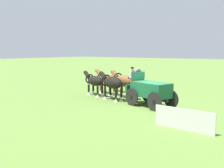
{
  "coord_description": "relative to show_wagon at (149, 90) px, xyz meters",
  "views": [
    {
      "loc": [
        -8.78,
        16.44,
        4.0
      ],
      "look_at": [
        4.29,
        -1.12,
        1.2
      ],
      "focal_mm": 42.11,
      "sensor_mm": 36.0,
      "label": 1
    }
  ],
  "objects": [
    {
      "name": "ground_plane",
      "position": [
        -0.16,
        0.05,
        -1.22
      ],
      "size": [
        220.0,
        220.0,
        0.0
      ],
      "primitive_type": "plane",
      "color": "olive"
    },
    {
      "name": "show_wagon",
      "position": [
        0.0,
        0.0,
        0.0
      ],
      "size": [
        5.82,
        2.67,
        2.77
      ],
      "color": "#195B38",
      "rests_on": "ground"
    },
    {
      "name": "draft_horse_rear_near",
      "position": [
        3.63,
        -0.39,
        0.16
      ],
      "size": [
        3.05,
        1.52,
        2.25
      ],
      "color": "black",
      "rests_on": "ground"
    },
    {
      "name": "draft_horse_rear_off",
      "position": [
        3.25,
        -1.64,
        0.22
      ],
      "size": [
        3.17,
        1.57,
        2.31
      ],
      "color": "brown",
      "rests_on": "ground"
    },
    {
      "name": "draft_horse_lead_near",
      "position": [
        6.14,
        -1.14,
        0.07
      ],
      "size": [
        3.02,
        1.42,
        2.14
      ],
      "color": "black",
      "rests_on": "ground"
    },
    {
      "name": "draft_horse_lead_off",
      "position": [
        5.76,
        -2.38,
        0.17
      ],
      "size": [
        3.02,
        1.43,
        2.26
      ],
      "color": "brown",
      "rests_on": "ground"
    },
    {
      "name": "sponsor_banner",
      "position": [
        -4.13,
        3.97,
        -0.67
      ],
      "size": [
        3.2,
        0.26,
        1.1
      ],
      "primitive_type": "cube",
      "rotation": [
        0.0,
        0.0,
        -0.06
      ],
      "color": "silver",
      "rests_on": "ground"
    }
  ]
}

